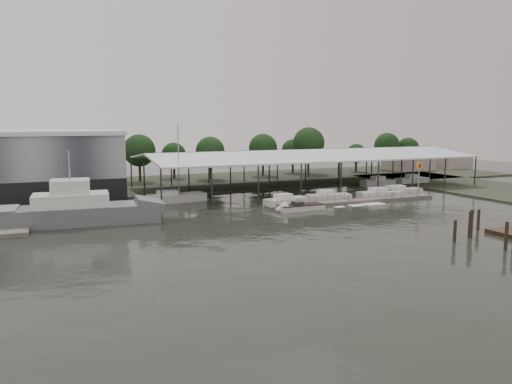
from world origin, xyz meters
name	(u,v)px	position (x,y,z in m)	size (l,w,h in m)	color
ground	(296,223)	(0.00, 0.00, 0.00)	(200.00, 200.00, 0.00)	#232820
land_strip_far	(193,183)	(0.00, 42.00, 0.10)	(140.00, 30.00, 0.30)	#373C2D
land_strip_east	(500,191)	(45.00, 10.00, 0.10)	(20.00, 60.00, 0.30)	#373C2D
storage_warehouse	(32,166)	(-28.00, 29.94, 5.29)	(24.50, 20.50, 10.50)	#91969B
covered_boat_shed	(306,153)	(17.00, 28.00, 6.13)	(58.24, 24.00, 6.96)	white
trawler_dock	(16,220)	(-30.00, 14.00, 0.25)	(3.00, 18.00, 0.50)	slate
floating_dock	(354,201)	(15.00, 10.00, 0.20)	(28.00, 2.00, 1.40)	slate
shell_fuel_sign	(419,173)	(27.00, 9.99, 3.93)	(1.10, 0.18, 5.55)	gray
distant_commercial_buildings	(422,163)	(59.03, 44.69, 1.84)	(22.00, 8.00, 4.00)	gray
grey_trawler	(82,210)	(-22.79, 10.00, 1.58)	(18.59, 6.52, 8.84)	slate
white_sailboat	(176,198)	(-8.83, 21.11, 0.64)	(8.82, 3.30, 11.66)	silver
speedboat_underway	(297,208)	(4.06, 7.34, 0.39)	(18.16, 2.80, 2.00)	silver
moored_cruiser_0	(286,201)	(4.73, 11.86, 0.61)	(7.02, 3.58, 1.70)	silver
moored_cruiser_1	(328,197)	(12.20, 12.70, 0.61)	(6.90, 3.30, 1.70)	silver
moored_cruiser_2	(380,194)	(21.25, 11.99, 0.61)	(7.65, 2.79, 1.70)	silver
moored_cruiser_3	(397,192)	(25.49, 13.11, 0.61)	(8.77, 2.47, 1.70)	silver
mooring_pilings	(483,230)	(13.15, -14.76, 0.99)	(7.12, 7.76, 3.48)	#35271A
horizon_tree_line	(284,148)	(22.64, 47.59, 5.98)	(71.11, 9.90, 10.60)	black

